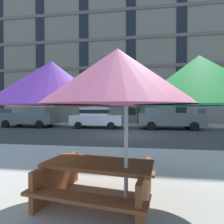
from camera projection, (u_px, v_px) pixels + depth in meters
ground_plane at (124, 135)px, 11.84m from camera, size 120.00×120.00×0.00m
sidewalk_near_patio at (80, 210)px, 2.94m from camera, size 56.00×9.00×0.12m
sidewalk_far at (130, 125)px, 18.57m from camera, size 56.00×3.60×0.12m
apartment_building at (133, 54)px, 26.50m from camera, size 38.03×12.08×19.20m
pickup_gray at (31, 116)px, 16.76m from camera, size 5.10×2.12×2.20m
sedan_white at (96, 117)px, 15.88m from camera, size 4.40×1.98×1.78m
pickup_gray_midblock at (167, 117)px, 15.02m from camera, size 5.10×2.12×2.20m
street_tree_left at (50, 95)px, 20.27m from camera, size 2.31×2.63×4.44m
street_tree_middle at (139, 96)px, 18.75m from camera, size 2.56×2.51×4.21m
patio_umbrella at (126, 89)px, 2.80m from camera, size 3.63×3.63×2.30m
picnic_table at (98, 179)px, 3.11m from camera, size 2.00×1.76×0.77m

